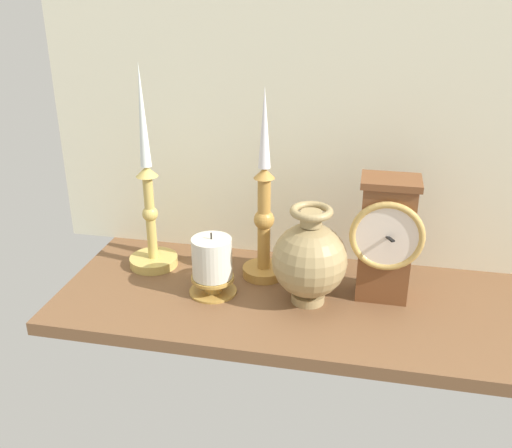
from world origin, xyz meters
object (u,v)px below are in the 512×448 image
at_px(brass_vase_bulbous, 309,259).
at_px(pillar_candle_front, 212,265).
at_px(candlestick_tall_center, 264,217).
at_px(mantel_clock, 386,238).
at_px(candlestick_tall_left, 150,211).

relative_size(brass_vase_bulbous, pillar_candle_front, 1.51).
relative_size(candlestick_tall_center, pillar_candle_front, 3.05).
bearing_deg(mantel_clock, pillar_candle_front, -170.91).
distance_m(mantel_clock, pillar_candle_front, 0.32).
xyz_separation_m(candlestick_tall_left, brass_vase_bulbous, (0.33, -0.08, -0.03)).
relative_size(candlestick_tall_center, brass_vase_bulbous, 2.02).
relative_size(mantel_clock, pillar_candle_front, 1.88).
bearing_deg(candlestick_tall_center, candlestick_tall_left, -179.35).
xyz_separation_m(candlestick_tall_left, pillar_candle_front, (0.15, -0.08, -0.06)).
bearing_deg(mantel_clock, brass_vase_bulbous, -160.94).
distance_m(mantel_clock, candlestick_tall_left, 0.46).
bearing_deg(candlestick_tall_center, brass_vase_bulbous, -39.15).
xyz_separation_m(mantel_clock, candlestick_tall_center, (-0.23, 0.03, 0.01)).
distance_m(brass_vase_bulbous, pillar_candle_front, 0.18).
bearing_deg(candlestick_tall_left, brass_vase_bulbous, -13.25).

